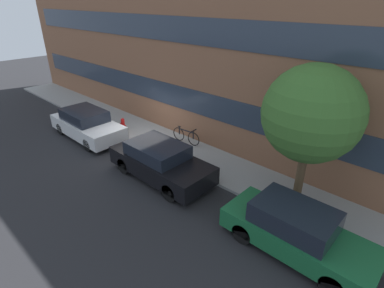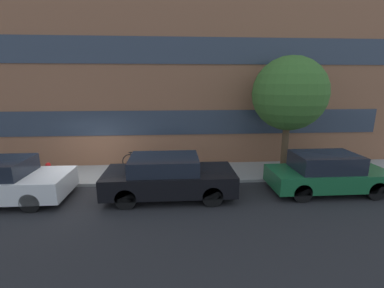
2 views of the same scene
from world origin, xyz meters
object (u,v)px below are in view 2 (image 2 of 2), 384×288
(bicycle, at_px, (141,160))
(street_tree, at_px, (289,94))
(parked_car_black, at_px, (168,177))
(fire_hydrant, at_px, (49,172))
(parked_car_green, at_px, (327,173))

(bicycle, height_order, street_tree, street_tree)
(street_tree, bearing_deg, parked_car_black, -159.60)
(bicycle, distance_m, street_tree, 6.76)
(parked_car_black, bearing_deg, fire_hydrant, 162.06)
(bicycle, xyz_separation_m, street_tree, (6.03, -0.97, 2.88))
(bicycle, bearing_deg, parked_car_black, -69.73)
(fire_hydrant, height_order, bicycle, bicycle)
(parked_car_black, bearing_deg, street_tree, 20.40)
(fire_hydrant, distance_m, street_tree, 9.82)
(parked_car_green, bearing_deg, fire_hydrant, 171.65)
(parked_car_green, relative_size, street_tree, 0.87)
(bicycle, bearing_deg, street_tree, -13.81)
(street_tree, bearing_deg, bicycle, 170.86)
(parked_car_black, xyz_separation_m, parked_car_green, (5.58, 0.00, -0.02))
(bicycle, bearing_deg, parked_car_green, -26.48)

